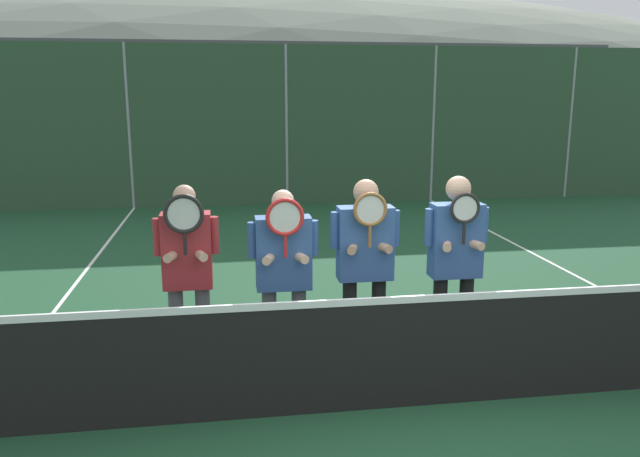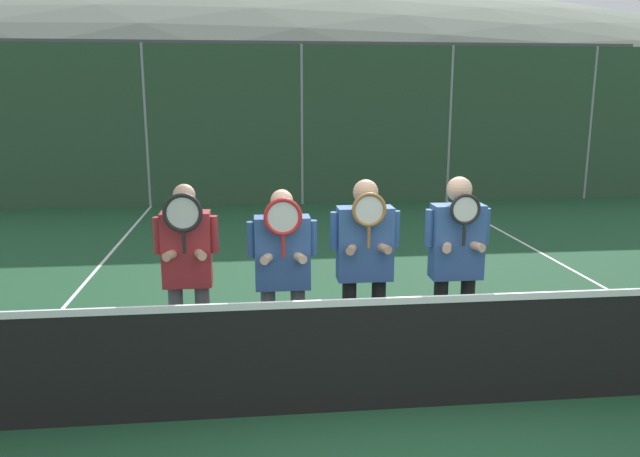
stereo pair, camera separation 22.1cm
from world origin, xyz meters
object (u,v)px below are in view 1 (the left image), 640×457
at_px(player_rightmost, 455,254).
at_px(player_leftmost, 188,267).
at_px(player_center_left, 284,267).
at_px(player_center_right, 365,256).
at_px(car_far_left, 50,159).
at_px(car_center, 476,151).
at_px(car_left_of_center, 268,153).

bearing_deg(player_rightmost, player_leftmost, 177.88).
bearing_deg(player_center_left, player_center_right, 5.49).
bearing_deg(car_far_left, player_center_left, -66.51).
height_order(player_rightmost, car_center, car_center).
bearing_deg(player_leftmost, player_rightmost, -2.12).
distance_m(player_center_right, car_center, 12.07).
relative_size(player_center_left, car_left_of_center, 0.35).
distance_m(player_center_left, car_far_left, 11.92).
xyz_separation_m(player_leftmost, player_rightmost, (2.40, -0.09, 0.04)).
xyz_separation_m(player_leftmost, car_left_of_center, (1.46, 11.08, -0.07)).
bearing_deg(car_center, player_leftmost, -123.31).
distance_m(player_leftmost, car_left_of_center, 11.17).
bearing_deg(car_center, player_rightmost, -113.27).
xyz_separation_m(player_leftmost, car_center, (7.06, 10.74, -0.08)).
height_order(player_center_left, car_left_of_center, car_left_of_center).
bearing_deg(player_center_right, player_center_left, -174.51).
bearing_deg(player_center_right, player_leftmost, 179.65).
bearing_deg(player_center_left, car_center, 60.09).
height_order(player_rightmost, car_left_of_center, car_left_of_center).
xyz_separation_m(car_far_left, car_center, (10.97, -0.11, 0.04)).
xyz_separation_m(player_center_right, player_rightmost, (0.82, -0.08, 0.00)).
bearing_deg(car_far_left, player_center_right, -63.16).
height_order(player_leftmost, player_center_right, player_center_right).
distance_m(player_leftmost, car_far_left, 11.53).
bearing_deg(car_center, player_center_right, -117.02).
relative_size(player_rightmost, car_left_of_center, 0.37).
distance_m(player_center_right, car_left_of_center, 11.09).
relative_size(player_center_right, car_left_of_center, 0.37).
bearing_deg(player_rightmost, car_center, 66.73).
bearing_deg(player_leftmost, car_center, 56.69).
xyz_separation_m(player_rightmost, car_center, (4.66, 10.83, -0.12)).
relative_size(player_center_left, player_center_right, 0.96).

